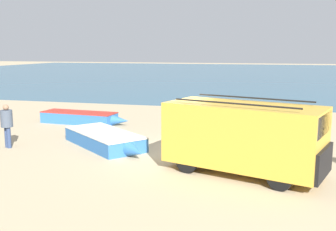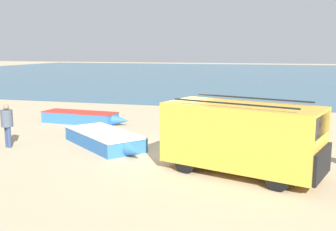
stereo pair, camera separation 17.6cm
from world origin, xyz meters
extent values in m
plane|color=tan|center=(0.00, 0.00, 0.00)|extent=(200.00, 200.00, 0.00)
cube|color=#33607A|center=(0.00, 52.00, 0.00)|extent=(120.00, 80.00, 0.01)
cube|color=gold|center=(2.56, -1.68, 1.23)|extent=(5.13, 3.36, 1.90)
cube|color=black|center=(4.87, -2.42, 0.71)|extent=(0.66, 1.79, 0.85)
cube|color=#1E232D|center=(4.79, -2.40, 1.79)|extent=(0.60, 1.70, 0.61)
cylinder|color=black|center=(4.23, -1.30, 0.36)|extent=(0.76, 0.43, 0.72)
cylinder|color=black|center=(3.69, -2.96, 0.36)|extent=(0.76, 0.43, 0.72)
cylinder|color=black|center=(1.43, -0.40, 0.36)|extent=(0.76, 0.43, 0.72)
cylinder|color=black|center=(0.89, -2.07, 0.36)|extent=(0.76, 0.43, 0.72)
cylinder|color=black|center=(2.80, -0.94, 2.30)|extent=(3.72, 1.23, 0.05)
cylinder|color=black|center=(2.32, -2.43, 2.30)|extent=(3.72, 1.23, 0.05)
cube|color=#2D66AD|center=(-6.41, 4.74, 0.28)|extent=(4.04, 1.53, 0.56)
cone|color=#2D66AD|center=(-4.00, 4.57, 0.28)|extent=(0.91, 0.59, 0.53)
cube|color=#B22D23|center=(-6.41, 4.74, 0.49)|extent=(0.28, 1.16, 0.05)
cube|color=#B22D23|center=(-6.41, 4.74, 0.58)|extent=(4.08, 1.55, 0.04)
cube|color=navy|center=(3.09, 6.56, 0.32)|extent=(3.53, 2.93, 0.65)
cone|color=navy|center=(4.81, 5.42, 0.32)|extent=(0.96, 0.93, 0.62)
cube|color=#B22D23|center=(3.09, 6.56, 0.58)|extent=(0.81, 1.09, 0.05)
cube|color=#B22D23|center=(3.09, 6.56, 0.67)|extent=(3.56, 2.96, 0.04)
cube|color=#2D66AD|center=(-3.08, 0.50, 0.27)|extent=(4.12, 3.78, 0.53)
cone|color=#2D66AD|center=(-1.22, -1.01, 0.27)|extent=(0.99, 0.94, 0.51)
cube|color=silver|center=(-3.08, 0.50, 0.47)|extent=(1.13, 1.33, 0.05)
cube|color=silver|center=(-3.08, 0.50, 0.55)|extent=(4.16, 3.82, 0.04)
cylinder|color=navy|center=(-6.71, -0.73, 0.42)|extent=(0.16, 0.16, 0.84)
cylinder|color=navy|center=(-6.55, -0.80, 0.42)|extent=(0.16, 0.16, 0.84)
cylinder|color=#424C5B|center=(-6.63, -0.77, 1.17)|extent=(0.45, 0.45, 0.66)
sphere|color=#8C664C|center=(-6.63, -0.77, 1.61)|extent=(0.23, 0.23, 0.23)
camera|label=1|loc=(3.37, -13.76, 3.83)|focal=42.00mm
camera|label=2|loc=(3.54, -13.71, 3.83)|focal=42.00mm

